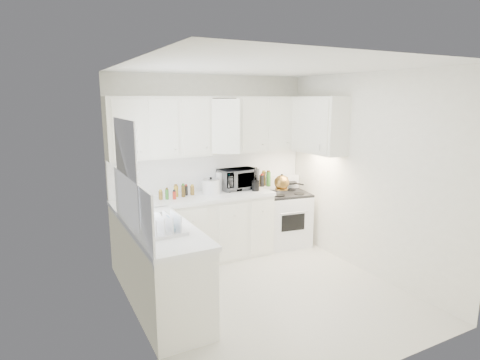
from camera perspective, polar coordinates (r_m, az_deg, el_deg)
floor at (r=4.93m, az=3.93°, el=-15.87°), size 3.20×3.20×0.00m
ceiling at (r=4.39m, az=4.42°, el=15.83°), size 3.20×3.20×0.00m
wall_back at (r=5.88m, az=-4.08°, el=2.04°), size 3.00×0.00×3.00m
wall_front at (r=3.28m, az=19.11°, el=-6.31°), size 3.00×0.00×3.00m
wall_left at (r=3.93m, az=-14.83°, el=-3.15°), size 0.00×3.20×3.20m
wall_right at (r=5.41m, az=17.79°, el=0.68°), size 0.00×3.20×3.20m
window_blinds at (r=4.21m, az=-15.82°, el=1.27°), size 0.06×0.96×1.06m
lower_cabinets_back at (r=5.67m, az=-6.37°, el=-7.22°), size 2.22×0.60×0.90m
lower_cabinets_left at (r=4.46m, az=-11.01°, el=-12.76°), size 0.60×1.60×0.90m
countertop_back at (r=5.53m, az=-6.44°, el=-2.59°), size 2.24×0.64×0.05m
countertop_left at (r=4.29m, az=-11.12°, el=-6.94°), size 0.64×1.62×0.05m
backsplash_back at (r=5.88m, az=-4.03°, el=1.31°), size 2.98×0.02×0.55m
backsplash_left at (r=4.14m, az=-15.27°, el=-3.51°), size 0.02×1.60×0.55m
upper_cabinets_back at (r=5.70m, az=-3.44°, el=3.78°), size 3.00×0.33×0.80m
upper_cabinets_right at (r=5.87m, az=11.09°, el=3.82°), size 0.33×0.90×0.80m
sink at (r=4.57m, az=-12.46°, el=-3.94°), size 0.42×0.38×0.30m
stove at (r=6.27m, az=6.45°, el=-4.53°), size 0.78×0.67×1.08m
tea_kettle at (r=5.92m, az=5.99°, el=-0.21°), size 0.33×0.30×0.26m
frying_pan at (r=6.40m, az=7.07°, el=-0.30°), size 0.36×0.47×0.04m
microwave at (r=5.91m, az=-0.40°, el=0.50°), size 0.57×0.34×0.37m
rice_cooker at (r=5.62m, az=-4.18°, el=-0.78°), size 0.26×0.26×0.24m
paper_towel at (r=5.83m, az=-2.89°, el=-0.18°), size 0.12×0.12×0.27m
utensil_crock at (r=5.78m, az=2.24°, el=0.20°), size 0.15×0.15×0.36m
dish_rack at (r=4.03m, az=-10.98°, el=-6.07°), size 0.43×0.33×0.23m
spice_left_0 at (r=5.49m, az=-11.44°, el=-1.89°), size 0.06×0.06×0.13m
spice_left_1 at (r=5.42m, az=-10.41°, el=-2.01°), size 0.06×0.06×0.13m
spice_left_2 at (r=5.53m, az=-9.95°, el=-1.73°), size 0.06×0.06×0.13m
spice_left_3 at (r=5.47m, az=-8.91°, el=-1.85°), size 0.06×0.06×0.13m
spice_left_4 at (r=5.57m, az=-8.48°, el=-1.58°), size 0.06×0.06×0.13m
spice_left_5 at (r=5.52m, az=-7.43°, el=-1.69°), size 0.06×0.06×0.13m
spice_left_6 at (r=5.62m, az=-7.04°, el=-1.42°), size 0.06×0.06×0.13m
sauce_right_0 at (r=6.06m, az=1.52°, el=-0.10°), size 0.06×0.06×0.19m
sauce_right_1 at (r=6.03m, az=2.25°, el=-0.16°), size 0.06×0.06×0.19m
sauce_right_2 at (r=6.11m, az=2.42°, el=-0.01°), size 0.06×0.06×0.19m
sauce_right_3 at (r=6.09m, az=3.15°, el=-0.06°), size 0.06×0.06×0.19m
sauce_right_4 at (r=6.16m, az=3.31°, el=0.09°), size 0.06×0.06×0.19m
sauce_right_5 at (r=6.14m, az=4.03°, el=0.04°), size 0.06×0.06×0.19m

